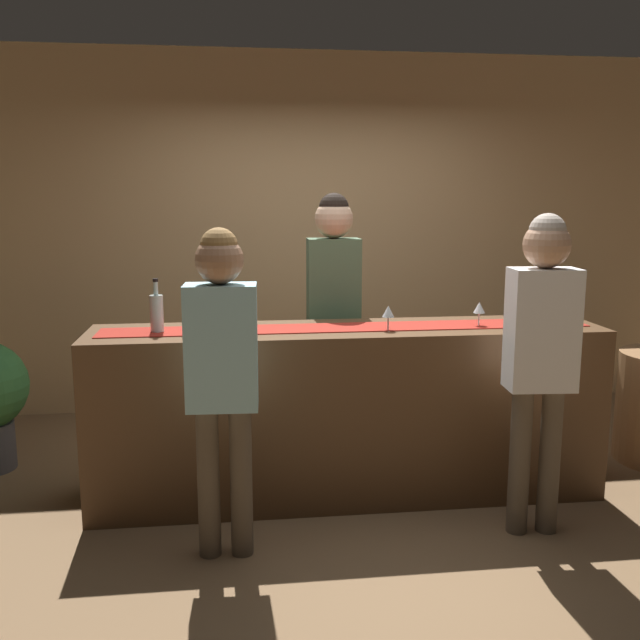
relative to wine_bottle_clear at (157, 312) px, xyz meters
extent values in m
plane|color=brown|center=(1.08, 0.00, -1.13)|extent=(10.00, 10.00, 0.00)
cube|color=tan|center=(1.08, 1.90, 0.32)|extent=(6.00, 0.12, 2.90)
cube|color=#543821|center=(1.08, 0.00, -0.62)|extent=(2.97, 0.60, 1.02)
cube|color=maroon|center=(1.08, 0.00, -0.11)|extent=(2.82, 0.28, 0.01)
cylinder|color=#B2C6C1|center=(0.00, 0.00, -0.01)|extent=(0.07, 0.07, 0.21)
cylinder|color=#B2C6C1|center=(0.00, 0.00, 0.13)|extent=(0.03, 0.03, 0.08)
cylinder|color=black|center=(0.00, 0.00, 0.18)|extent=(0.03, 0.03, 0.02)
cylinder|color=brown|center=(2.13, 0.04, -0.01)|extent=(0.07, 0.07, 0.21)
cylinder|color=brown|center=(2.13, 0.04, 0.13)|extent=(0.03, 0.03, 0.08)
cylinder|color=black|center=(2.13, 0.04, 0.18)|extent=(0.03, 0.03, 0.02)
cylinder|color=silver|center=(1.29, -0.12, -0.11)|extent=(0.06, 0.06, 0.00)
cylinder|color=silver|center=(1.29, -0.12, -0.07)|extent=(0.01, 0.01, 0.08)
cone|color=silver|center=(1.29, -0.12, 0.00)|extent=(0.07, 0.07, 0.06)
cylinder|color=silver|center=(1.85, -0.05, -0.11)|extent=(0.06, 0.06, 0.00)
cylinder|color=silver|center=(1.85, -0.05, -0.07)|extent=(0.01, 0.01, 0.08)
cone|color=silver|center=(1.85, -0.05, 0.00)|extent=(0.07, 0.07, 0.06)
cylinder|color=#26262B|center=(1.15, 0.58, -0.71)|extent=(0.11, 0.11, 0.83)
cylinder|color=#26262B|center=(0.99, 0.58, -0.71)|extent=(0.11, 0.11, 0.83)
cube|color=#4C6B4C|center=(1.07, 0.58, 0.04)|extent=(0.34, 0.20, 0.66)
sphere|color=#DBAD89|center=(1.07, 0.58, 0.49)|extent=(0.25, 0.25, 0.25)
sphere|color=black|center=(1.07, 0.58, 0.56)|extent=(0.20, 0.20, 0.20)
cylinder|color=brown|center=(1.90, -0.60, -0.74)|extent=(0.11, 0.11, 0.79)
cylinder|color=brown|center=(2.06, -0.61, -0.74)|extent=(0.11, 0.11, 0.79)
cube|color=white|center=(1.98, -0.60, -0.03)|extent=(0.35, 0.23, 0.62)
sphere|color=tan|center=(1.98, -0.60, 0.40)|extent=(0.24, 0.24, 0.24)
sphere|color=#AD9E8E|center=(1.98, -0.60, 0.46)|extent=(0.18, 0.18, 0.18)
cylinder|color=brown|center=(0.28, -0.64, -0.75)|extent=(0.11, 0.11, 0.76)
cylinder|color=brown|center=(0.44, -0.65, -0.75)|extent=(0.11, 0.11, 0.76)
cube|color=#99D1E0|center=(0.36, -0.64, -0.07)|extent=(0.35, 0.22, 0.60)
sphere|color=#9E7051|center=(0.36, -0.64, 0.35)|extent=(0.23, 0.23, 0.23)
sphere|color=olive|center=(0.36, -0.64, 0.41)|extent=(0.18, 0.18, 0.18)
camera|label=1|loc=(0.42, -3.96, 0.65)|focal=39.68mm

